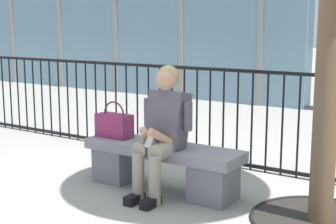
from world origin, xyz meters
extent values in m
plane|color=gray|center=(0.00, 0.00, 0.00)|extent=(60.00, 60.00, 0.00)
cube|color=slate|center=(0.00, 0.00, 0.40)|extent=(1.60, 0.44, 0.10)
cube|color=slate|center=(-0.56, 0.00, 0.17)|extent=(0.36, 0.37, 0.35)
cube|color=slate|center=(0.56, 0.00, 0.17)|extent=(0.36, 0.37, 0.35)
cylinder|color=gray|center=(0.00, -0.18, 0.47)|extent=(0.15, 0.40, 0.15)
cylinder|color=gray|center=(0.00, -0.38, 0.23)|extent=(0.11, 0.11, 0.45)
cube|color=black|center=(0.00, -0.44, 0.04)|extent=(0.09, 0.22, 0.08)
cylinder|color=gray|center=(0.18, -0.18, 0.47)|extent=(0.15, 0.40, 0.15)
cylinder|color=gray|center=(0.18, -0.38, 0.23)|extent=(0.11, 0.11, 0.45)
cube|color=black|center=(0.18, -0.44, 0.04)|extent=(0.09, 0.22, 0.08)
cube|color=#4C4751|center=(0.09, -0.04, 0.71)|extent=(0.36, 0.30, 0.55)
cylinder|color=#4C4751|center=(-0.13, -0.04, 0.76)|extent=(0.08, 0.08, 0.26)
cylinder|color=tan|center=(0.01, -0.26, 0.59)|extent=(0.16, 0.28, 0.20)
cylinder|color=#4C4751|center=(0.31, -0.04, 0.76)|extent=(0.08, 0.08, 0.26)
cylinder|color=tan|center=(0.17, -0.26, 0.59)|extent=(0.16, 0.28, 0.20)
cube|color=silver|center=(0.09, -0.32, 0.57)|extent=(0.07, 0.10, 0.13)
sphere|color=tan|center=(0.09, -0.06, 1.08)|extent=(0.20, 0.20, 0.20)
sphere|color=#997F59|center=(0.09, -0.03, 1.11)|extent=(0.20, 0.20, 0.20)
cube|color=#7A234C|center=(-0.58, -0.01, 0.57)|extent=(0.37, 0.18, 0.24)
torus|color=#49152D|center=(-0.58, -0.01, 0.69)|extent=(0.26, 0.02, 0.26)
cylinder|color=black|center=(-3.70, 1.09, 0.55)|extent=(0.02, 0.02, 1.11)
cylinder|color=black|center=(-3.53, 1.09, 0.55)|extent=(0.02, 0.02, 1.11)
cylinder|color=black|center=(-3.36, 1.09, 0.55)|extent=(0.02, 0.02, 1.11)
cylinder|color=black|center=(-3.19, 1.09, 0.55)|extent=(0.02, 0.02, 1.11)
cylinder|color=black|center=(-3.02, 1.09, 0.55)|extent=(0.02, 0.02, 1.11)
cylinder|color=black|center=(-2.84, 1.09, 0.55)|extent=(0.02, 0.02, 1.11)
cylinder|color=black|center=(-2.67, 1.09, 0.55)|extent=(0.02, 0.02, 1.11)
cylinder|color=black|center=(-2.50, 1.09, 0.55)|extent=(0.02, 0.02, 1.11)
cylinder|color=black|center=(-2.33, 1.09, 0.55)|extent=(0.02, 0.02, 1.11)
cylinder|color=black|center=(-2.15, 1.09, 0.55)|extent=(0.02, 0.02, 1.11)
cylinder|color=black|center=(-1.98, 1.09, 0.55)|extent=(0.02, 0.02, 1.11)
cylinder|color=black|center=(-1.81, 1.09, 0.55)|extent=(0.02, 0.02, 1.11)
cylinder|color=black|center=(-1.64, 1.09, 0.55)|extent=(0.02, 0.02, 1.11)
cylinder|color=black|center=(-1.46, 1.09, 0.55)|extent=(0.02, 0.02, 1.11)
cylinder|color=black|center=(-1.29, 1.09, 0.55)|extent=(0.02, 0.02, 1.11)
cylinder|color=black|center=(-1.12, 1.09, 0.55)|extent=(0.02, 0.02, 1.11)
cylinder|color=black|center=(-0.95, 1.09, 0.55)|extent=(0.02, 0.02, 1.11)
cylinder|color=black|center=(-0.78, 1.09, 0.55)|extent=(0.02, 0.02, 1.11)
cylinder|color=black|center=(-0.60, 1.09, 0.55)|extent=(0.02, 0.02, 1.11)
cylinder|color=black|center=(-0.43, 1.09, 0.55)|extent=(0.02, 0.02, 1.11)
cylinder|color=black|center=(-0.26, 1.09, 0.55)|extent=(0.02, 0.02, 1.11)
cylinder|color=black|center=(-0.09, 1.09, 0.55)|extent=(0.02, 0.02, 1.11)
cylinder|color=black|center=(0.09, 1.09, 0.55)|extent=(0.02, 0.02, 1.11)
cylinder|color=black|center=(0.26, 1.09, 0.55)|extent=(0.02, 0.02, 1.11)
cylinder|color=black|center=(0.43, 1.09, 0.55)|extent=(0.02, 0.02, 1.11)
cylinder|color=black|center=(0.60, 1.09, 0.55)|extent=(0.02, 0.02, 1.11)
cylinder|color=black|center=(0.78, 1.09, 0.55)|extent=(0.02, 0.02, 1.11)
cylinder|color=black|center=(0.95, 1.09, 0.55)|extent=(0.02, 0.02, 1.11)
cylinder|color=black|center=(1.12, 1.09, 0.55)|extent=(0.02, 0.02, 1.11)
cylinder|color=black|center=(1.29, 1.09, 0.55)|extent=(0.02, 0.02, 1.11)
cube|color=black|center=(0.00, 1.09, 0.05)|extent=(9.13, 0.04, 0.04)
cube|color=black|center=(0.00, 1.09, 1.09)|extent=(9.13, 0.04, 0.04)
cylinder|color=black|center=(1.51, 0.06, 0.01)|extent=(1.11, 1.11, 0.01)
torus|color=black|center=(1.51, 0.06, 0.01)|extent=(1.14, 1.14, 0.03)
cylinder|color=brown|center=(1.51, 0.06, 1.70)|extent=(0.19, 0.19, 3.40)
camera|label=1|loc=(2.61, -3.81, 1.58)|focal=53.33mm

